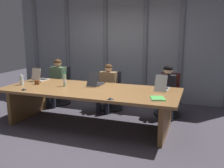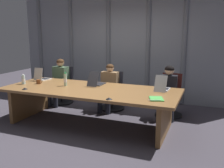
{
  "view_description": "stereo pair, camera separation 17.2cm",
  "coord_description": "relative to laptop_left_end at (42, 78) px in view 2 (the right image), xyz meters",
  "views": [
    {
      "loc": [
        2.03,
        -4.37,
        1.84
      ],
      "look_at": [
        0.42,
        0.14,
        0.84
      ],
      "focal_mm": 40.11,
      "sensor_mm": 36.0,
      "label": 1
    },
    {
      "loc": [
        2.19,
        -4.31,
        1.84
      ],
      "look_at": [
        0.42,
        0.14,
        0.84
      ],
      "focal_mm": 40.11,
      "sensor_mm": 36.0,
      "label": 2
    }
  ],
  "objects": [
    {
      "name": "ground_plane",
      "position": [
        1.43,
        -0.4,
        -0.8
      ],
      "size": [
        12.82,
        12.82,
        0.0
      ],
      "primitive_type": "plane",
      "color": "#47424C"
    },
    {
      "name": "water_bottle_secondary",
      "position": [
        0.85,
        -0.35,
        0.07
      ],
      "size": [
        0.06,
        0.06,
        0.28
      ],
      "color": "#ADD1B2",
      "rests_on": "conference_table"
    },
    {
      "name": "office_chair_center",
      "position": [
        2.83,
        0.77,
        -0.45
      ],
      "size": [
        0.6,
        0.6,
        0.93
      ],
      "rotation": [
        0.0,
        0.0,
        -1.61
      ],
      "color": "#511E19",
      "rests_on": "ground_plane"
    },
    {
      "name": "office_chair_left_end",
      "position": [
        0.04,
        0.77,
        -0.45
      ],
      "size": [
        0.6,
        0.6,
        0.94
      ],
      "rotation": [
        0.0,
        0.0,
        -1.59
      ],
      "color": "#2D2D38",
      "rests_on": "ground_plane"
    },
    {
      "name": "curtain_backdrop",
      "position": [
        1.43,
        1.8,
        0.75
      ],
      "size": [
        6.41,
        0.17,
        3.09
      ],
      "color": "gray",
      "rests_on": "ground_plane"
    },
    {
      "name": "person_center",
      "position": [
        2.81,
        0.61,
        -0.15
      ],
      "size": [
        0.39,
        0.57,
        1.13
      ],
      "rotation": [
        0.0,
        0.0,
        -1.49
      ],
      "color": "black",
      "rests_on": "ground_plane"
    },
    {
      "name": "laptop_left_mid",
      "position": [
        1.43,
        -0.05,
        0.0
      ],
      "size": [
        0.23,
        0.51,
        0.31
      ],
      "rotation": [
        0.0,
        0.0,
        1.56
      ],
      "color": "#2D2D33",
      "rests_on": "conference_table"
    },
    {
      "name": "person_left_mid",
      "position": [
        1.42,
        0.6,
        -0.18
      ],
      "size": [
        0.4,
        0.55,
        1.1
      ],
      "rotation": [
        0.0,
        0.0,
        -1.57
      ],
      "color": "olive",
      "rests_on": "ground_plane"
    },
    {
      "name": "spiral_notepad",
      "position": [
        2.82,
        -0.7,
        -0.05
      ],
      "size": [
        0.31,
        0.36,
        0.03
      ],
      "rotation": [
        0.0,
        0.0,
        0.33
      ],
      "color": "#4CB74C",
      "rests_on": "conference_table"
    },
    {
      "name": "laptop_center",
      "position": [
        2.8,
        -0.03,
        0.0
      ],
      "size": [
        0.24,
        0.5,
        0.31
      ],
      "rotation": [
        0.0,
        0.0,
        1.53
      ],
      "color": "#BCBCC1",
      "rests_on": "conference_table"
    },
    {
      "name": "person_left_end",
      "position": [
        0.05,
        0.61,
        -0.14
      ],
      "size": [
        0.42,
        0.57,
        1.17
      ],
      "rotation": [
        0.0,
        0.0,
        -1.65
      ],
      "color": "#4C6B4C",
      "rests_on": "ground_plane"
    },
    {
      "name": "conference_mic_left_side",
      "position": [
        2.09,
        -1.0,
        -0.04
      ],
      "size": [
        0.11,
        0.11,
        0.03
      ],
      "primitive_type": "cone",
      "color": "black",
      "rests_on": "conference_table"
    },
    {
      "name": "conference_table",
      "position": [
        1.43,
        -0.4,
        -0.21
      ],
      "size": [
        3.49,
        1.38,
        0.74
      ],
      "color": "olive",
      "rests_on": "ground_plane"
    },
    {
      "name": "coffee_mug_near",
      "position": [
        0.2,
        -0.38,
        -0.01
      ],
      "size": [
        0.13,
        0.09,
        0.09
      ],
      "color": "brown",
      "rests_on": "conference_table"
    },
    {
      "name": "laptop_left_end",
      "position": [
        0.0,
        0.0,
        0.0
      ],
      "size": [
        0.28,
        0.38,
        0.3
      ],
      "rotation": [
        0.0,
        0.0,
        1.45
      ],
      "color": "beige",
      "rests_on": "conference_table"
    },
    {
      "name": "conference_mic_middle",
      "position": [
        0.28,
        -0.92,
        -0.04
      ],
      "size": [
        0.11,
        0.11,
        0.03
      ],
      "primitive_type": "cone",
      "color": "black",
      "rests_on": "conference_table"
    },
    {
      "name": "office_chair_left_mid",
      "position": [
        1.46,
        0.76,
        -0.47
      ],
      "size": [
        0.6,
        0.6,
        0.89
      ],
      "rotation": [
        0.0,
        0.0,
        -1.44
      ],
      "color": "#2D2D38",
      "rests_on": "ground_plane"
    },
    {
      "name": "water_bottle_primary",
      "position": [
        -0.08,
        -0.53,
        0.04
      ],
      "size": [
        0.08,
        0.08,
        0.22
      ],
      "color": "silver",
      "rests_on": "conference_table"
    }
  ]
}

